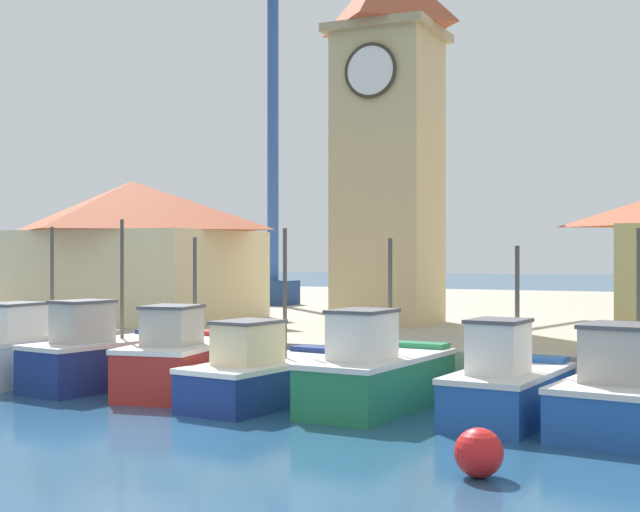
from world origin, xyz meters
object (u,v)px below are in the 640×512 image
object	(u,v)px
clock_tower	(388,130)
warehouse_left	(132,248)
fishing_boat_left_inner	(35,352)
fishing_boat_mid_left	(104,357)
port_crane_far	(278,147)
fishing_boat_right_inner	(377,375)
mooring_buoy	(479,453)
fishing_boat_right_outer	(508,386)
fishing_boat_far_right	(630,393)
fishing_boat_center	(185,361)
fishing_boat_mid_right	(268,375)

from	to	relation	value
clock_tower	warehouse_left	size ratio (longest dim) A/B	1.67
fishing_boat_left_inner	warehouse_left	world-z (taller)	warehouse_left
fishing_boat_mid_left	clock_tower	size ratio (longest dim) A/B	0.33
port_crane_far	fishing_boat_right_inner	bearing A→B (deg)	-56.31
port_crane_far	mooring_buoy	distance (m)	31.34
fishing_boat_right_outer	fishing_boat_far_right	bearing A→B (deg)	4.99
fishing_boat_mid_left	fishing_boat_far_right	xyz separation A→B (m)	(13.32, 0.09, -0.09)
fishing_boat_center	fishing_boat_far_right	bearing A→B (deg)	-0.31
fishing_boat_mid_right	fishing_boat_far_right	bearing A→B (deg)	3.11
port_crane_far	fishing_boat_far_right	bearing A→B (deg)	-46.57
fishing_boat_right_inner	port_crane_far	size ratio (longest dim) A/B	0.25
clock_tower	fishing_boat_center	bearing A→B (deg)	-97.54
fishing_boat_left_inner	fishing_boat_right_inner	xyz separation A→B (m)	(10.49, -0.22, 0.01)
fishing_boat_mid_right	port_crane_far	xyz separation A→B (m)	(-10.55, 20.19, 8.16)
warehouse_left	fishing_boat_left_inner	bearing A→B (deg)	-69.85
fishing_boat_mid_left	fishing_boat_right_outer	bearing A→B (deg)	-0.65
fishing_boat_center	fishing_boat_mid_left	bearing A→B (deg)	-176.61
fishing_boat_right_inner	warehouse_left	size ratio (longest dim) A/B	0.56
port_crane_far	mooring_buoy	world-z (taller)	port_crane_far
fishing_boat_far_right	fishing_boat_mid_left	bearing A→B (deg)	-179.62
fishing_boat_far_right	warehouse_left	size ratio (longest dim) A/B	0.61
fishing_boat_right_inner	fishing_boat_right_outer	bearing A→B (deg)	-3.05
fishing_boat_right_inner	fishing_boat_far_right	size ratio (longest dim) A/B	0.91
fishing_boat_mid_right	fishing_boat_right_inner	bearing A→B (deg)	8.47
fishing_boat_right_inner	port_crane_far	xyz separation A→B (m)	(-13.20, 19.79, 8.06)
fishing_boat_mid_right	warehouse_left	distance (m)	14.58
fishing_boat_mid_right	port_crane_far	world-z (taller)	port_crane_far
port_crane_far	fishing_boat_mid_left	bearing A→B (deg)	-74.85
fishing_boat_left_inner	fishing_boat_center	bearing A→B (deg)	-1.26
warehouse_left	mooring_buoy	world-z (taller)	warehouse_left
fishing_boat_mid_left	fishing_boat_far_right	world-z (taller)	fishing_boat_mid_left
fishing_boat_mid_right	warehouse_left	world-z (taller)	warehouse_left
fishing_boat_right_outer	clock_tower	distance (m)	14.97
fishing_boat_left_inner	fishing_boat_mid_right	distance (m)	7.87
fishing_boat_mid_right	mooring_buoy	distance (m)	8.01
fishing_boat_center	mooring_buoy	xyz separation A→B (m)	(9.14, -5.27, -0.41)
warehouse_left	port_crane_far	world-z (taller)	port_crane_far
fishing_boat_right_outer	clock_tower	xyz separation A→B (m)	(-6.99, 11.04, 7.29)
fishing_boat_left_inner	fishing_boat_right_inner	size ratio (longest dim) A/B	1.07
fishing_boat_mid_right	fishing_boat_right_inner	size ratio (longest dim) A/B	1.04
fishing_boat_far_right	port_crane_far	size ratio (longest dim) A/B	0.27
fishing_boat_right_outer	fishing_boat_far_right	size ratio (longest dim) A/B	0.79
fishing_boat_right_inner	port_crane_far	distance (m)	25.12
fishing_boat_mid_right	warehouse_left	xyz separation A→B (m)	(-10.96, 9.10, 3.10)
fishing_boat_right_outer	fishing_boat_mid_right	bearing A→B (deg)	-177.68
mooring_buoy	warehouse_left	bearing A→B (deg)	141.44
clock_tower	mooring_buoy	bearing A→B (deg)	-64.31
fishing_boat_left_inner	mooring_buoy	xyz separation A→B (m)	(14.28, -5.38, -0.38)
fishing_boat_left_inner	fishing_boat_far_right	bearing A→B (deg)	-0.62
fishing_boat_center	fishing_boat_right_outer	distance (m)	8.42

